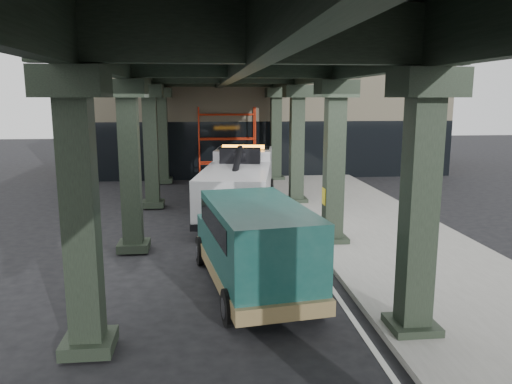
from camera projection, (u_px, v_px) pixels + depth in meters
ground at (255, 270)px, 13.21m from camera, size 90.00×90.00×0.00m
sidewalk at (391, 241)px, 15.62m from camera, size 5.00×40.00×0.15m
lane_stripe at (303, 246)px, 15.34m from camera, size 0.12×38.00×0.01m
viaduct at (233, 63)px, 14.10m from camera, size 7.40×32.00×6.40m
building at (253, 105)px, 32.21m from camera, size 22.00×10.00×8.00m
scaffolding at (227, 142)px, 27.12m from camera, size 3.08×0.88×4.00m
tow_truck at (240, 182)px, 19.18m from camera, size 3.49×8.44×2.69m
towed_van at (254, 244)px, 11.60m from camera, size 2.75×5.52×2.14m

